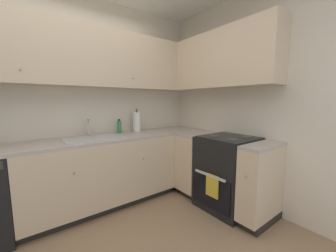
# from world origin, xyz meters

# --- Properties ---
(wall_back) EXTENTS (3.98, 0.05, 2.65)m
(wall_back) POSITION_xyz_m (0.00, 1.45, 1.32)
(wall_back) COLOR beige
(wall_back) RESTS_ON ground_plane
(wall_right) EXTENTS (0.05, 2.95, 2.65)m
(wall_right) POSITION_xyz_m (1.97, 0.00, 1.32)
(wall_right) COLOR beige
(wall_right) RESTS_ON ground_plane
(lower_cabinets_back) EXTENTS (1.82, 0.62, 0.85)m
(lower_cabinets_back) POSITION_xyz_m (0.43, 1.13, 0.43)
(lower_cabinets_back) COLOR beige
(lower_cabinets_back) RESTS_ON ground_plane
(countertop_back) EXTENTS (3.02, 0.60, 0.03)m
(countertop_back) POSITION_xyz_m (0.43, 1.13, 0.87)
(countertop_back) COLOR #B7A89E
(countertop_back) RESTS_ON lower_cabinets_back
(lower_cabinets_right) EXTENTS (0.62, 1.22, 0.85)m
(lower_cabinets_right) POSITION_xyz_m (1.64, 0.29, 0.43)
(lower_cabinets_right) COLOR beige
(lower_cabinets_right) RESTS_ON ground_plane
(countertop_right) EXTENTS (0.60, 1.22, 0.03)m
(countertop_right) POSITION_xyz_m (1.64, 0.29, 0.87)
(countertop_right) COLOR #B7A89E
(countertop_right) RESTS_ON lower_cabinets_right
(oven_range) EXTENTS (0.68, 0.62, 1.03)m
(oven_range) POSITION_xyz_m (1.66, 0.15, 0.45)
(oven_range) COLOR black
(oven_range) RESTS_ON ground_plane
(upper_cabinets_back) EXTENTS (2.70, 0.34, 0.71)m
(upper_cabinets_back) POSITION_xyz_m (0.27, 1.27, 1.85)
(upper_cabinets_back) COLOR beige
(upper_cabinets_right) EXTENTS (0.32, 1.77, 0.71)m
(upper_cabinets_right) POSITION_xyz_m (1.78, 0.54, 1.86)
(upper_cabinets_right) COLOR beige
(sink) EXTENTS (0.67, 0.40, 0.10)m
(sink) POSITION_xyz_m (0.32, 1.10, 0.84)
(sink) COLOR #B7B7BC
(sink) RESTS_ON countertop_back
(faucet) EXTENTS (0.07, 0.16, 0.22)m
(faucet) POSITION_xyz_m (0.33, 1.30, 1.01)
(faucet) COLOR silver
(faucet) RESTS_ON countertop_back
(soap_bottle) EXTENTS (0.06, 0.06, 0.20)m
(soap_bottle) POSITION_xyz_m (0.74, 1.31, 0.97)
(soap_bottle) COLOR #338C4C
(soap_bottle) RESTS_ON countertop_back
(paper_towel_roll) EXTENTS (0.11, 0.11, 0.34)m
(paper_towel_roll) POSITION_xyz_m (1.00, 1.29, 1.03)
(paper_towel_roll) COLOR white
(paper_towel_roll) RESTS_ON countertop_back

